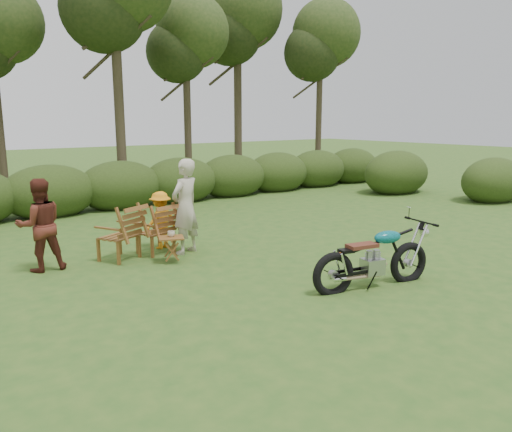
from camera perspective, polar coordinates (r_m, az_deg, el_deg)
ground at (r=7.98m, az=10.28°, el=-8.21°), size 80.00×80.00×0.00m
tree_line at (r=16.04m, az=-15.17°, el=15.06°), size 22.52×11.62×8.14m
motorcycle at (r=8.18m, az=13.04°, el=-7.83°), size 2.15×1.19×1.16m
lawn_chair_right at (r=10.07m, az=-11.33°, el=-4.15°), size 0.82×0.82×0.99m
lawn_chair_left at (r=9.78m, az=-15.30°, el=-4.80°), size 0.96×0.96×1.05m
side_table at (r=9.32m, az=-9.64°, el=-3.81°), size 0.58×0.54×0.48m
cup at (r=9.28m, az=-9.66°, el=-2.02°), size 0.15×0.15×0.11m
adult_a at (r=9.97m, az=-7.95°, el=-4.19°), size 0.79×0.67×1.86m
adult_b at (r=9.54m, az=-23.08°, el=-5.71°), size 0.82×0.65×1.62m
child at (r=10.42m, az=-10.72°, el=-3.61°), size 0.83×0.59×1.17m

